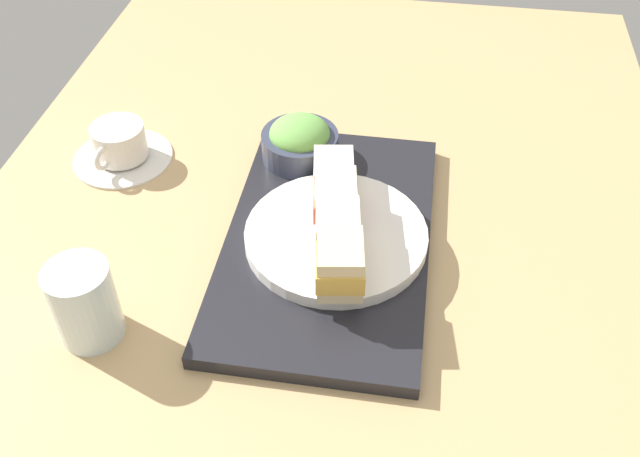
% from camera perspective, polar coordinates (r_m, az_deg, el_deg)
% --- Properties ---
extents(ground_plane, '(1.40, 1.00, 0.03)m').
position_cam_1_polar(ground_plane, '(1.00, 0.40, -0.07)').
color(ground_plane, tan).
extents(serving_tray, '(0.45, 0.27, 0.02)m').
position_cam_1_polar(serving_tray, '(0.95, 0.68, -0.86)').
color(serving_tray, black).
rests_on(serving_tray, ground_plane).
extents(sandwich_plate, '(0.24, 0.24, 0.02)m').
position_cam_1_polar(sandwich_plate, '(0.93, 1.29, -0.59)').
color(sandwich_plate, silver).
rests_on(sandwich_plate, serving_tray).
extents(sandwich_nearmost, '(0.08, 0.07, 0.06)m').
position_cam_1_polar(sandwich_nearmost, '(0.83, 1.60, -2.88)').
color(sandwich_nearmost, beige).
rests_on(sandwich_nearmost, sandwich_plate).
extents(sandwich_inner_near, '(0.08, 0.06, 0.06)m').
position_cam_1_polar(sandwich_inner_near, '(0.88, 1.41, -0.17)').
color(sandwich_inner_near, beige).
rests_on(sandwich_inner_near, sandwich_plate).
extents(sandwich_inner_far, '(0.08, 0.07, 0.06)m').
position_cam_1_polar(sandwich_inner_far, '(0.92, 1.24, 2.37)').
color(sandwich_inner_far, '#EFE5C1').
rests_on(sandwich_inner_far, sandwich_plate).
extents(sandwich_farmost, '(0.08, 0.06, 0.05)m').
position_cam_1_polar(sandwich_farmost, '(0.97, 1.09, 4.43)').
color(sandwich_farmost, '#EFE5C1').
rests_on(sandwich_farmost, sandwich_plate).
extents(salad_bowl, '(0.11, 0.11, 0.06)m').
position_cam_1_polar(salad_bowl, '(1.05, -1.62, 7.01)').
color(salad_bowl, '#33384C').
rests_on(salad_bowl, serving_tray).
extents(coffee_cup, '(0.15, 0.15, 0.06)m').
position_cam_1_polar(coffee_cup, '(1.12, -15.66, 6.34)').
color(coffee_cup, silver).
rests_on(coffee_cup, ground_plane).
extents(drinking_glass, '(0.08, 0.08, 0.10)m').
position_cam_1_polar(drinking_glass, '(0.86, -18.27, -5.66)').
color(drinking_glass, silver).
rests_on(drinking_glass, ground_plane).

